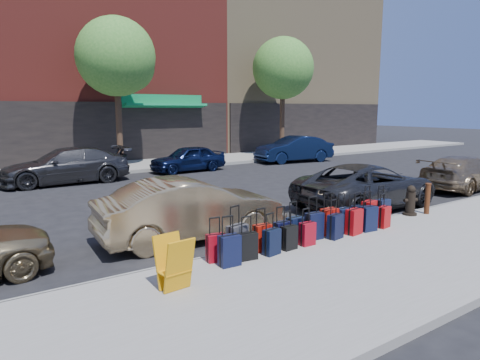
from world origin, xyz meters
TOP-DOWN VIEW (x-y plane):
  - ground at (0.00, 0.00)m, footprint 120.00×120.00m
  - sidewalk_near at (0.00, -6.50)m, footprint 60.00×4.00m
  - sidewalk_far at (0.00, 10.00)m, footprint 60.00×4.00m
  - curb_near at (0.00, -4.48)m, footprint 60.00×0.08m
  - curb_far at (0.00, 7.98)m, footprint 60.00×0.08m
  - building_right at (16.00, 17.99)m, footprint 15.00×12.12m
  - tree_center at (0.64, 9.50)m, footprint 3.80×3.80m
  - tree_right at (11.14, 9.50)m, footprint 3.80×3.80m
  - suitcase_front_0 at (-2.55, -4.83)m, footprint 0.38×0.25m
  - suitcase_front_1 at (-2.04, -4.81)m, footprint 0.46×0.31m
  - suitcase_front_2 at (-1.44, -4.83)m, footprint 0.37×0.22m
  - suitcase_front_3 at (-0.92, -4.84)m, footprint 0.36×0.21m
  - suitcase_front_4 at (-0.51, -4.78)m, footprint 0.39×0.24m
  - suitcase_front_5 at (-0.00, -4.85)m, footprint 0.42×0.25m
  - suitcase_front_6 at (0.54, -4.78)m, footprint 0.41×0.23m
  - suitcase_front_7 at (0.94, -4.84)m, footprint 0.41×0.25m
  - suitcase_front_8 at (1.57, -4.76)m, footprint 0.38×0.24m
  - suitcase_front_9 at (1.92, -4.79)m, footprint 0.45×0.31m
  - suitcase_front_10 at (2.46, -4.78)m, footprint 0.41×0.24m
  - suitcase_back_0 at (-2.46, -5.17)m, footprint 0.41×0.25m
  - suitcase_back_1 at (-1.98, -5.08)m, footprint 0.38×0.25m
  - suitcase_back_2 at (-1.43, -5.12)m, footprint 0.38×0.26m
  - suitcase_back_3 at (-0.93, -5.07)m, footprint 0.35×0.22m
  - suitcase_back_4 at (-0.43, -5.08)m, footprint 0.34×0.20m
  - suitcase_back_6 at (0.42, -5.08)m, footprint 0.41×0.28m
  - suitcase_back_7 at (1.03, -5.09)m, footprint 0.43×0.29m
  - suitcase_back_8 at (1.53, -5.10)m, footprint 0.42×0.27m
  - suitcase_back_9 at (2.08, -5.12)m, footprint 0.38×0.27m
  - fire_hydrant at (3.74, -4.72)m, footprint 0.42×0.37m
  - bollard at (4.24, -4.90)m, footprint 0.16×0.16m
  - display_rack at (-3.76, -5.55)m, footprint 0.53×0.58m
  - car_near_1 at (-2.04, -2.90)m, footprint 4.48×1.82m
  - car_near_2 at (3.98, -3.04)m, footprint 4.96×2.35m
  - car_near_3 at (9.52, -3.09)m, footprint 4.47×2.00m
  - car_far_1 at (-2.70, 6.82)m, footprint 5.06×2.10m
  - car_far_2 at (3.00, 7.02)m, footprint 3.78×1.65m
  - car_far_3 at (9.82, 6.97)m, footprint 4.69×2.19m

SIDE VIEW (x-z plane):
  - ground at x=0.00m, z-range 0.00..0.00m
  - sidewalk_near at x=0.00m, z-range 0.00..0.15m
  - sidewalk_far at x=0.00m, z-range 0.00..0.15m
  - curb_near at x=0.00m, z-range 0.00..0.15m
  - curb_far at x=0.00m, z-range 0.00..0.15m
  - suitcase_back_4 at x=-0.43m, z-range 0.00..0.80m
  - suitcase_back_3 at x=-0.93m, z-range 0.00..0.80m
  - suitcase_back_2 at x=-1.43m, z-range -0.01..0.83m
  - suitcase_back_9 at x=2.08m, z-range -0.01..0.83m
  - suitcase_back_1 at x=-1.98m, z-range -0.01..0.84m
  - suitcase_front_3 at x=-0.92m, z-range -0.01..0.85m
  - suitcase_front_0 at x=-2.55m, z-range -0.01..0.85m
  - suitcase_front_8 at x=1.57m, z-range -0.01..0.86m
  - suitcase_front_2 at x=-1.44m, z-range -0.02..0.87m
  - suitcase_back_6 at x=0.42m, z-range -0.02..0.87m
  - suitcase_front_4 at x=-0.51m, z-range -0.02..0.88m
  - suitcase_front_7 at x=0.94m, z-range -0.02..0.91m
  - suitcase_back_0 at x=-2.46m, z-range -0.03..0.91m
  - suitcase_back_8 at x=1.53m, z-range -0.03..0.93m
  - suitcase_back_7 at x=1.03m, z-range -0.03..0.93m
  - suitcase_front_10 at x=2.46m, z-range -0.03..0.93m
  - suitcase_front_5 at x=0.00m, z-range -0.03..0.93m
  - suitcase_front_6 at x=0.54m, z-range -0.03..0.95m
  - suitcase_front_9 at x=1.92m, z-range -0.04..0.97m
  - suitcase_front_1 at x=-2.04m, z-range -0.04..0.97m
  - fire_hydrant at x=3.74m, z-range 0.12..0.94m
  - display_rack at x=-3.76m, z-range 0.15..1.02m
  - bollard at x=4.24m, z-range 0.16..1.02m
  - car_far_2 at x=3.00m, z-range 0.00..1.27m
  - car_near_3 at x=9.52m, z-range 0.00..1.27m
  - car_near_2 at x=3.98m, z-range 0.00..1.37m
  - car_near_1 at x=-2.04m, z-range 0.00..1.44m
  - car_far_1 at x=-2.70m, z-range 0.00..1.46m
  - car_far_3 at x=9.82m, z-range 0.00..1.49m
  - tree_center at x=0.64m, z-range 1.78..9.05m
  - tree_right at x=11.14m, z-range 1.78..9.05m
  - building_right at x=16.00m, z-range -0.02..17.98m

